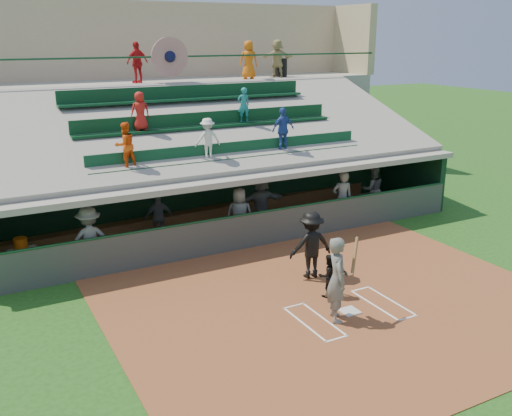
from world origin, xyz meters
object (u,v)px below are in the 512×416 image
home_plate (350,311)px  catcher (328,276)px  batter_at_plate (337,279)px  white_table (25,261)px  trash_bin (281,68)px  water_cooler (21,244)px

home_plate → catcher: size_ratio=0.38×
batter_at_plate → white_table: (-6.06, 6.30, -0.67)m
white_table → catcher: bearing=-49.7°
home_plate → trash_bin: 14.87m
white_table → home_plate: bearing=-54.7°
white_table → trash_bin: 14.64m
home_plate → batter_at_plate: bearing=-164.5°
water_cooler → trash_bin: bearing=28.8°
catcher → home_plate: bearing=95.3°
catcher → water_cooler: (-6.67, 5.17, 0.31)m
white_table → water_cooler: water_cooler is taller
batter_at_plate → catcher: 1.32m
catcher → white_table: (-6.61, 5.18, -0.21)m
catcher → water_cooler: size_ratio=3.12×
catcher → trash_bin: bearing=-108.0°
home_plate → trash_bin: bearing=66.6°
white_table → water_cooler: 0.52m
home_plate → batter_at_plate: (-0.51, -0.14, 1.01)m
white_table → trash_bin: (12.16, 6.71, 4.63)m
white_table → water_cooler: bearing=176.0°
batter_at_plate → trash_bin: trash_bin is taller
home_plate → batter_at_plate: size_ratio=0.21×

